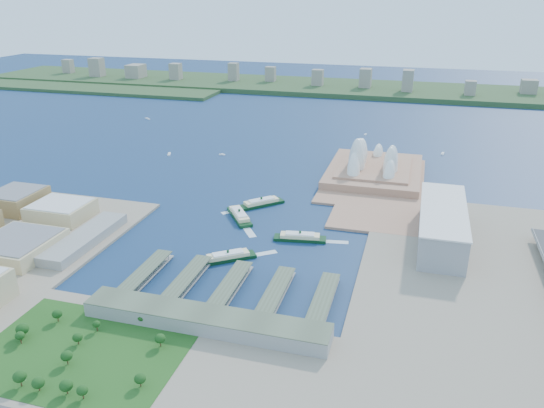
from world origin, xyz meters
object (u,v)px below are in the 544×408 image
(opera_house, at_px, (375,155))
(ferry_c, at_px, (228,255))
(toaster_building, at_px, (442,225))
(ferry_a, at_px, (239,214))
(ferry_b, at_px, (261,201))
(ferry_d, at_px, (300,235))

(opera_house, relative_size, ferry_c, 3.22)
(toaster_building, xyz_separation_m, ferry_c, (-203.97, -99.26, -15.22))
(toaster_building, xyz_separation_m, ferry_a, (-227.48, 2.46, -14.82))
(opera_house, distance_m, ferry_c, 321.33)
(ferry_b, bearing_deg, ferry_c, -40.85)
(opera_house, bearing_deg, toaster_building, -65.77)
(toaster_building, distance_m, ferry_d, 150.21)
(ferry_a, distance_m, ferry_b, 47.36)
(ferry_b, bearing_deg, ferry_d, -5.23)
(toaster_building, bearing_deg, ferry_c, -154.05)
(opera_house, bearing_deg, ferry_d, -103.17)
(ferry_b, bearing_deg, toaster_building, 32.63)
(ferry_a, bearing_deg, ferry_d, -59.63)
(ferry_a, xyz_separation_m, ferry_c, (23.52, -101.71, -0.39))
(toaster_building, bearing_deg, ferry_d, -166.21)
(opera_house, distance_m, toaster_building, 219.62)
(toaster_building, xyz_separation_m, ferry_d, (-145.13, -35.61, -15.19))
(opera_house, height_order, toaster_building, opera_house)
(toaster_building, relative_size, ferry_d, 2.76)
(ferry_b, xyz_separation_m, ferry_c, (10.07, -147.13, -0.26))
(ferry_d, bearing_deg, opera_house, -21.93)
(ferry_b, distance_m, ferry_c, 147.47)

